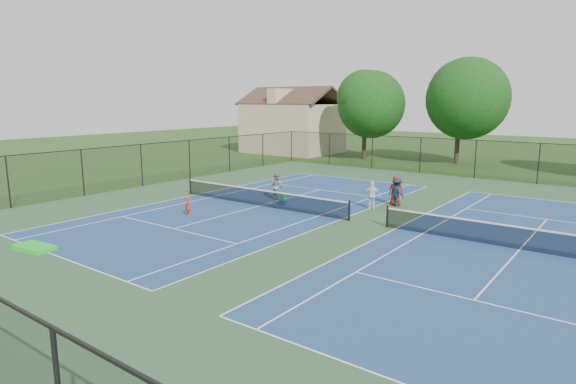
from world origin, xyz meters
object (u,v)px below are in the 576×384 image
Objects in this scene: bystander_b at (397,192)px; bystander_c at (396,191)px; ball_crate at (283,202)px; ball_hopper at (283,196)px; tree_back_a at (365,101)px; child_player at (187,207)px; bystander_a at (372,195)px; tree_back_b at (460,95)px; clapboard_house at (293,126)px; instructor at (277,186)px.

bystander_c reaches higher than bystander_b.
ball_hopper is at bearing 0.00° from ball_crate.
tree_back_a is 23.55m from bystander_b.
tree_back_a is 9.04× the size of child_player.
ball_hopper is (2.41, 5.20, 0.00)m from child_player.
bystander_c reaches higher than bystander_a.
ball_crate is (2.41, 5.20, -0.36)m from child_player.
tree_back_b is 5.95× the size of bystander_b.
child_player is 0.57× the size of bystander_c.
tree_back_b is at bearing 85.23° from ball_hopper.
ball_crate is (-5.52, -3.67, -0.69)m from bystander_b.
clapboard_house is at bearing -49.71° from bystander_c.
ball_hopper is at bearing 28.20° from bystander_c.
tree_back_a is 10.47m from clapboard_house.
bystander_c is at bearing -81.20° from tree_back_b.
bystander_b is (12.43, -19.31, -5.20)m from tree_back_a.
tree_back_b reaches higher than instructor.
bystander_b is (7.93, 8.87, 0.34)m from child_player.
tree_back_a is at bearing -88.23° from bystander_a.
tree_back_a is 5.77× the size of bystander_a.
bystander_b reaches higher than bystander_a.
child_player is 6.39m from instructor.
tree_back_b is 0.93× the size of clapboard_house.
tree_back_a is at bearing 106.74° from ball_crate.
instructor is 4.36× the size of ball_crate.
bystander_a is at bearing 61.50° from bystander_c.
ball_hopper is (6.91, -22.99, -5.53)m from tree_back_a.
instructor reaches higher than ball_crate.
tree_back_a reaches higher than instructor.
clapboard_house reaches higher than child_player.
instructor is at bearing -98.10° from tree_back_b.
bystander_c is (22.27, -20.13, -2.20)m from clapboard_house.
bystander_a is 0.94× the size of bystander_b.
ball_crate is 0.91× the size of ball_hopper.
bystander_c is (7.77, 9.06, 0.38)m from child_player.
tree_back_a is at bearing -64.93° from bystander_c.
child_player is 2.46× the size of ball_hopper.
ball_crate is 0.36m from ball_hopper.
clapboard_house is at bearing 174.29° from tree_back_a.
bystander_a is (11.62, -20.84, -5.24)m from tree_back_a.
bystander_b is at bearing -151.26° from instructor.
bystander_c reaches higher than instructor.
ball_crate is at bearing 148.51° from instructor.
tree_back_a reaches higher than ball_hopper.
instructor is at bearing -75.67° from tree_back_a.
clapboard_house is 30.10m from bystander_c.
ball_hopper is (0.00, 0.00, 0.36)m from ball_crate.
bystander_a is at bearing 24.60° from ball_hopper.
bystander_b is 0.95× the size of bystander_c.
child_player is (-4.50, -30.19, -6.09)m from tree_back_b.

